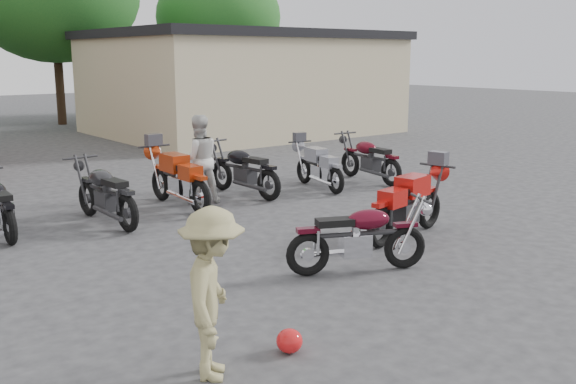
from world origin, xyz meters
TOP-DOWN VIEW (x-y plane):
  - ground at (0.00, 0.00)m, footprint 90.00×90.00m
  - stucco_building at (8.50, 15.00)m, footprint 10.00×8.00m
  - tree_2 at (4.00, 22.00)m, footprint 7.04×7.04m
  - tree_3 at (12.00, 22.00)m, footprint 6.08×6.08m
  - vintage_motorcycle at (0.47, 0.43)m, footprint 1.99×1.37m
  - sportbike at (2.28, 1.18)m, footprint 2.15×1.05m
  - helmet at (-1.79, -0.88)m, footprint 0.34×0.34m
  - person_light at (0.92, 5.41)m, footprint 1.00×0.86m
  - person_tan at (-2.62, -0.82)m, footprint 1.09×1.18m
  - row_bike_3 at (-1.19, 5.05)m, footprint 0.79×2.10m
  - row_bike_4 at (0.41, 5.35)m, footprint 0.72×2.13m
  - row_bike_5 at (2.02, 5.47)m, footprint 0.91×2.14m
  - row_bike_6 at (3.72, 5.02)m, footprint 0.91×1.92m
  - row_bike_7 at (5.20, 4.92)m, footprint 0.85×2.08m

SIDE VIEW (x-z plane):
  - ground at x=0.00m, z-range 0.00..0.00m
  - helmet at x=-1.79m, z-range 0.00..0.24m
  - row_bike_6 at x=3.72m, z-range 0.00..1.07m
  - vintage_motorcycle at x=0.47m, z-range 0.00..1.11m
  - row_bike_7 at x=5.20m, z-range 0.00..1.17m
  - sportbike at x=2.28m, z-range 0.00..1.20m
  - row_bike_3 at x=-1.19m, z-range 0.00..1.20m
  - row_bike_5 at x=2.02m, z-range 0.00..1.20m
  - row_bike_4 at x=0.41m, z-range 0.00..1.23m
  - person_tan at x=-2.62m, z-range 0.00..1.59m
  - person_light at x=0.92m, z-range 0.00..1.76m
  - stucco_building at x=8.50m, z-range 0.00..3.50m
  - tree_3 at x=12.00m, z-range 0.00..7.60m
  - tree_2 at x=4.00m, z-range 0.00..8.80m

